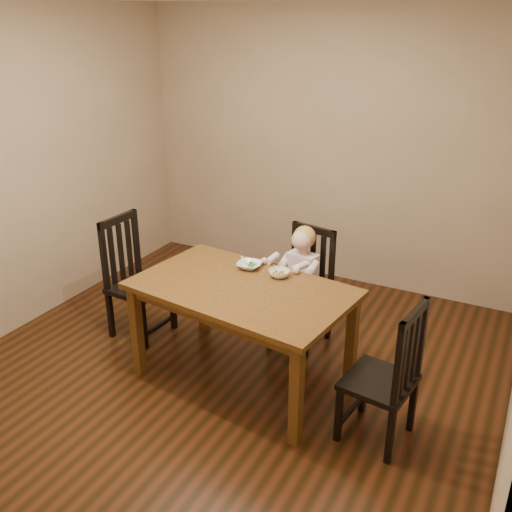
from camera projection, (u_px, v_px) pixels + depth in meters
The scene contains 9 objects.
room at pixel (228, 205), 3.99m from camera, with size 4.01×4.01×2.71m.
dining_table at pixel (242, 298), 4.13m from camera, with size 1.66×1.12×0.78m.
chair_child at pixel (304, 288), 4.76m from camera, with size 0.49×0.48×0.99m.
chair_left at pixel (135, 279), 4.85m from camera, with size 0.46×0.48×1.05m.
chair_right at pixel (387, 377), 3.59m from camera, with size 0.46×0.48×1.00m.
toddler at pixel (301, 275), 4.66m from camera, with size 0.32×0.40×0.55m, color silver, non-canonical shape.
bowl_peas at pixel (249, 265), 4.39m from camera, with size 0.18×0.18×0.05m, color white.
bowl_veg at pixel (279, 273), 4.24m from camera, with size 0.16×0.16×0.05m, color white.
fork at pixel (244, 262), 4.38m from camera, with size 0.10×0.11×0.05m.
Camera 1 is at (1.94, -3.28, 2.59)m, focal length 40.00 mm.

